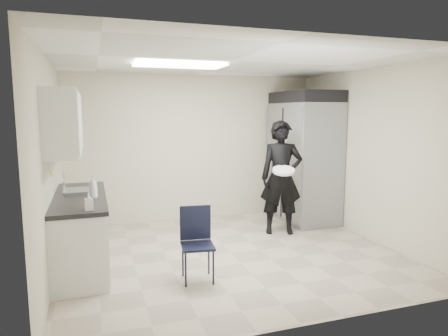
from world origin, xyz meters
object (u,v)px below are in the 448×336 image
object	(u,v)px
lower_counter	(81,233)
folding_chair	(198,246)
man_tuxedo	(281,178)
commercial_fridge	(304,162)

from	to	relation	value
lower_counter	folding_chair	distance (m)	1.58
folding_chair	man_tuxedo	size ratio (longest dim) A/B	0.46
lower_counter	man_tuxedo	distance (m)	3.10
commercial_fridge	man_tuxedo	xyz separation A→B (m)	(-0.75, -0.62, -0.14)
man_tuxedo	folding_chair	bearing A→B (deg)	-122.72
commercial_fridge	man_tuxedo	distance (m)	0.98
lower_counter	folding_chair	size ratio (longest dim) A/B	2.30
commercial_fridge	folding_chair	distance (m)	3.25
folding_chair	man_tuxedo	bearing A→B (deg)	44.91
man_tuxedo	lower_counter	bearing A→B (deg)	-152.38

